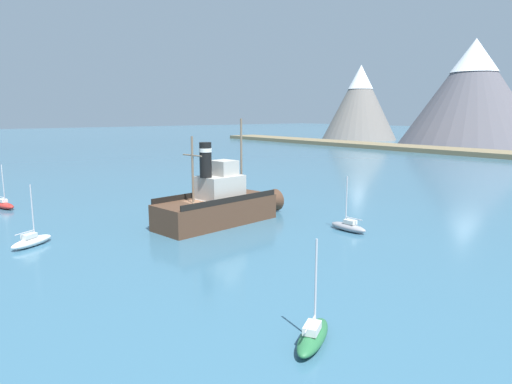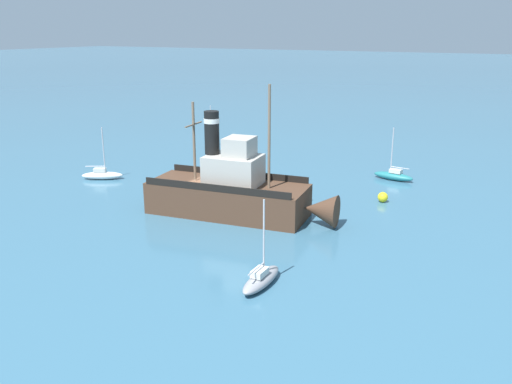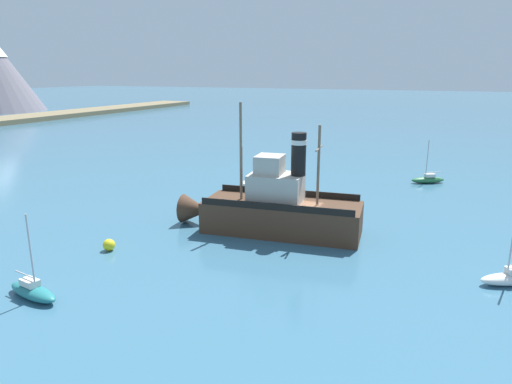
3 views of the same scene
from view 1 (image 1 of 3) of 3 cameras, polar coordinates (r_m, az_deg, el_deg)
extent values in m
plane|color=#38667F|center=(42.80, -6.88, -4.31)|extent=(600.00, 600.00, 0.00)
cone|color=slate|center=(185.94, 12.86, 10.83)|extent=(28.75, 28.75, 28.57)
cone|color=white|center=(186.39, 12.98, 13.83)|extent=(9.63, 9.63, 9.11)
cone|color=#56545B|center=(161.97, 25.43, 11.11)|extent=(43.89, 43.89, 33.11)
cone|color=white|center=(162.80, 25.74, 15.13)|extent=(14.37, 14.37, 10.32)
cube|color=#4C3323|center=(43.35, -4.97, -2.46)|extent=(5.94, 12.47, 2.40)
cone|color=#4C3323|center=(48.23, 1.54, -1.17)|extent=(2.65, 2.69, 2.35)
cube|color=#B2ADA3|center=(43.24, -4.51, 0.62)|extent=(3.50, 4.36, 2.20)
cube|color=#B2ADA3|center=(43.31, -4.05, 3.04)|extent=(2.44, 2.27, 1.40)
cylinder|color=black|center=(41.80, -6.33, 4.00)|extent=(1.10, 1.10, 3.20)
cylinder|color=silver|center=(41.72, -6.35, 5.22)|extent=(1.16, 1.16, 0.35)
cylinder|color=#75604C|center=(44.77, -1.85, 4.38)|extent=(0.20, 0.20, 7.50)
cylinder|color=#75604C|center=(40.97, -7.93, 2.72)|extent=(0.20, 0.20, 6.00)
cylinder|color=#75604C|center=(40.83, -7.98, 4.56)|extent=(2.59, 0.46, 0.12)
cube|color=black|center=(44.70, -6.80, -0.22)|extent=(1.61, 11.32, 0.50)
cube|color=black|center=(41.47, -3.06, -0.96)|extent=(1.61, 11.32, 0.50)
ellipsoid|color=#286B3D|center=(21.98, 7.13, -17.53)|extent=(2.90, 3.83, 0.70)
cube|color=silver|center=(21.57, 7.02, -16.51)|extent=(1.11, 1.27, 0.36)
cylinder|color=#B7B7BC|center=(21.24, 7.47, -11.29)|extent=(0.10, 0.10, 4.20)
cylinder|color=#B7B7BC|center=(21.06, 6.77, -16.07)|extent=(0.99, 1.59, 0.08)
ellipsoid|color=#23757A|center=(61.01, -6.25, 0.31)|extent=(1.65, 3.92, 0.70)
cube|color=silver|center=(61.01, -6.08, 0.81)|extent=(0.79, 1.18, 0.36)
cylinder|color=#B7B7BC|center=(60.54, -6.55, 2.57)|extent=(0.10, 0.10, 4.20)
cylinder|color=#B7B7BC|center=(61.11, -5.75, 1.18)|extent=(0.34, 1.79, 0.08)
ellipsoid|color=#B22823|center=(57.50, -28.99, -1.48)|extent=(3.96, 2.14, 0.70)
cube|color=silver|center=(57.59, -29.12, -0.94)|extent=(1.24, 0.93, 0.36)
cylinder|color=#B7B7BC|center=(56.85, -29.06, 0.91)|extent=(0.10, 0.10, 4.20)
cylinder|color=#B7B7BC|center=(57.89, -29.32, -0.53)|extent=(1.75, 0.59, 0.08)
ellipsoid|color=gray|center=(41.68, 11.45, -4.33)|extent=(3.82, 1.17, 0.70)
cube|color=silver|center=(41.43, 11.69, -3.67)|extent=(1.11, 0.66, 0.36)
cylinder|color=#B7B7BC|center=(41.34, 11.25, -0.96)|extent=(0.10, 0.10, 4.20)
cylinder|color=#B7B7BC|center=(41.10, 12.14, -3.26)|extent=(1.80, 0.11, 0.08)
ellipsoid|color=white|center=(40.47, -26.23, -5.60)|extent=(2.90, 3.82, 0.70)
cube|color=silver|center=(40.21, -26.49, -4.93)|extent=(1.11, 1.27, 0.36)
cylinder|color=#B7B7BC|center=(40.12, -26.18, -2.12)|extent=(0.10, 0.10, 4.20)
cylinder|color=#B7B7BC|center=(39.86, -26.96, -4.54)|extent=(0.99, 1.58, 0.08)
sphere|color=yellow|center=(55.73, -1.50, -0.48)|extent=(0.83, 0.83, 0.83)
camera|label=2|loc=(43.65, 50.12, 10.55)|focal=38.00mm
camera|label=3|loc=(67.85, -29.17, 10.03)|focal=32.00mm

